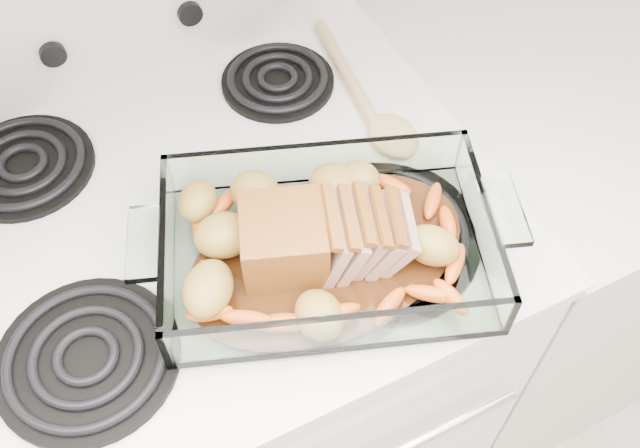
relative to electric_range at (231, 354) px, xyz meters
name	(u,v)px	position (x,y,z in m)	size (l,w,h in m)	color
electric_range	(231,354)	(0.00, 0.00, 0.00)	(0.78, 0.70, 1.12)	white
counter_right	(526,229)	(0.66, 0.00, -0.02)	(0.58, 0.68, 0.93)	silver
baking_dish	(327,250)	(0.11, -0.16, 0.48)	(0.39, 0.25, 0.07)	silver
pork_roast	(312,243)	(0.09, -0.16, 0.51)	(0.20, 0.10, 0.08)	#924C14
roast_vegetables	(310,223)	(0.11, -0.12, 0.49)	(0.38, 0.21, 0.05)	#D75D1A
wooden_spoon	(372,107)	(0.29, 0.04, 0.46)	(0.07, 0.30, 0.02)	#D6B07D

